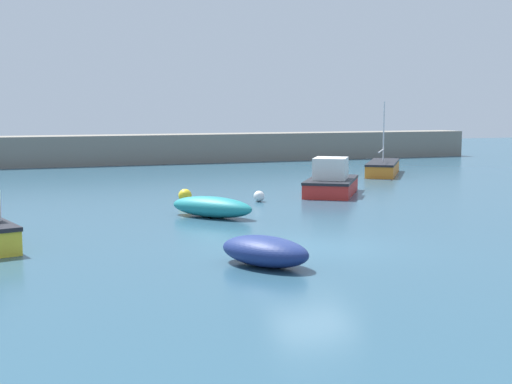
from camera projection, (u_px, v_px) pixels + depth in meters
The scene contains 8 objects.
ground_plane at pixel (314, 250), 21.05m from camera, with size 120.00×120.00×0.20m, color #284C60.
harbor_breakwater at pixel (122, 150), 51.56m from camera, with size 56.69×2.86×2.10m, color slate.
rowboat_white_midwater at pixel (265, 251), 18.46m from camera, with size 2.52×3.00×0.78m.
open_tender_yellow at pixel (212, 207), 26.64m from camera, with size 3.12×3.47×0.78m.
motorboat_grey_hull at pixel (331, 182), 33.55m from camera, with size 4.29×4.96×1.76m.
sailboat_short_mast at pixel (383, 168), 43.56m from camera, with size 4.71×5.76×4.43m.
mooring_buoy_yellow at pixel (185, 196), 30.87m from camera, with size 0.58×0.58×0.58m, color yellow.
mooring_buoy_white at pixel (259, 196), 31.05m from camera, with size 0.48×0.48×0.48m, color white.
Camera 1 is at (-8.79, -18.82, 4.10)m, focal length 50.00 mm.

